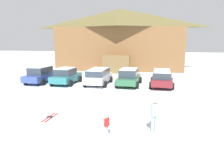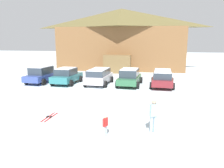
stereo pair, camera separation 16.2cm
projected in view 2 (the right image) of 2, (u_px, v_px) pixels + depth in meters
name	position (u px, v px, depth m)	size (l,w,h in m)	color
ground	(53.00, 158.00, 8.09)	(160.00, 160.00, 0.00)	silver
ski_lodge	(121.00, 39.00, 33.13)	(19.10, 9.56, 8.98)	brown
parked_blue_hatchback	(42.00, 74.00, 22.71)	(2.37, 4.67, 1.71)	#374A99
parked_teal_hatchback	(67.00, 76.00, 21.97)	(2.33, 4.12, 1.63)	#2C757B
parked_white_suv	(99.00, 76.00, 21.59)	(2.30, 4.35, 1.58)	white
parked_green_coupe	(130.00, 77.00, 21.13)	(2.33, 4.45, 1.66)	#2F6843
parked_maroon_van	(162.00, 78.00, 20.68)	(2.29, 4.61, 1.54)	maroon
skier_child_in_red_jacket	(105.00, 124.00, 9.77)	(0.22, 0.38, 1.05)	#A8B8CA
skier_adult_in_blue_parka	(154.00, 113.00, 10.19)	(0.54, 0.41, 1.67)	#A1B8C9
pair_of_skis	(50.00, 117.00, 12.40)	(0.33, 1.60, 0.08)	red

